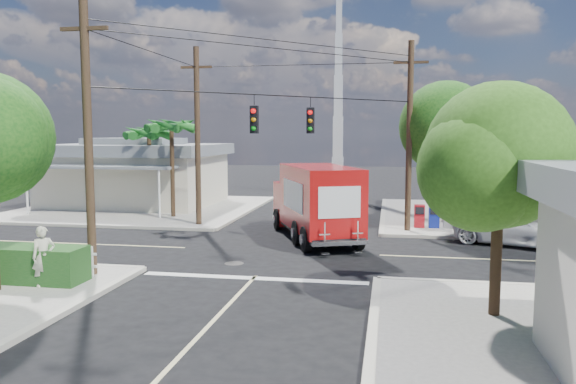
# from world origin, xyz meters

# --- Properties ---
(ground) EXTENTS (120.00, 120.00, 0.00)m
(ground) POSITION_xyz_m (0.00, 0.00, 0.00)
(ground) COLOR black
(ground) RESTS_ON ground
(sidewalk_ne) EXTENTS (14.12, 14.12, 0.14)m
(sidewalk_ne) POSITION_xyz_m (10.88, 10.88, 0.07)
(sidewalk_ne) COLOR gray
(sidewalk_ne) RESTS_ON ground
(sidewalk_nw) EXTENTS (14.12, 14.12, 0.14)m
(sidewalk_nw) POSITION_xyz_m (-10.88, 10.88, 0.07)
(sidewalk_nw) COLOR gray
(sidewalk_nw) RESTS_ON ground
(road_markings) EXTENTS (32.00, 32.00, 0.01)m
(road_markings) POSITION_xyz_m (0.00, -1.47, 0.01)
(road_markings) COLOR beige
(road_markings) RESTS_ON ground
(building_ne) EXTENTS (11.80, 10.20, 4.50)m
(building_ne) POSITION_xyz_m (12.50, 11.97, 2.32)
(building_ne) COLOR silver
(building_ne) RESTS_ON sidewalk_ne
(building_nw) EXTENTS (10.80, 10.20, 4.30)m
(building_nw) POSITION_xyz_m (-12.00, 12.46, 2.22)
(building_nw) COLOR beige
(building_nw) RESTS_ON sidewalk_nw
(radio_tower) EXTENTS (0.80, 0.80, 17.00)m
(radio_tower) POSITION_xyz_m (0.50, 20.00, 5.64)
(radio_tower) COLOR silver
(radio_tower) RESTS_ON ground
(tree_ne_front) EXTENTS (4.21, 4.14, 6.66)m
(tree_ne_front) POSITION_xyz_m (7.21, 6.76, 4.77)
(tree_ne_front) COLOR #422D1C
(tree_ne_front) RESTS_ON sidewalk_ne
(tree_ne_back) EXTENTS (3.77, 3.66, 5.82)m
(tree_ne_back) POSITION_xyz_m (9.81, 8.96, 4.19)
(tree_ne_back) COLOR #422D1C
(tree_ne_back) RESTS_ON sidewalk_ne
(tree_se) EXTENTS (3.67, 3.54, 5.62)m
(tree_se) POSITION_xyz_m (7.01, -7.24, 4.04)
(tree_se) COLOR #422D1C
(tree_se) RESTS_ON sidewalk_se
(palm_nw_front) EXTENTS (3.01, 3.08, 5.59)m
(palm_nw_front) POSITION_xyz_m (-7.50, 7.50, 5.04)
(palm_nw_front) COLOR #422D1C
(palm_nw_front) RESTS_ON sidewalk_nw
(palm_nw_back) EXTENTS (3.01, 3.08, 5.19)m
(palm_nw_back) POSITION_xyz_m (-9.50, 9.00, 4.67)
(palm_nw_back) COLOR #422D1C
(palm_nw_back) RESTS_ON sidewalk_nw
(utility_poles) EXTENTS (12.00, 10.68, 9.00)m
(utility_poles) POSITION_xyz_m (-1.58, 1.60, 4.67)
(utility_poles) COLOR #473321
(utility_poles) RESTS_ON ground
(picket_fence) EXTENTS (5.94, 0.06, 1.00)m
(picket_fence) POSITION_xyz_m (-7.80, -5.60, 0.68)
(picket_fence) COLOR silver
(picket_fence) RESTS_ON sidewalk_sw
(vending_boxes) EXTENTS (1.90, 0.50, 1.10)m
(vending_boxes) POSITION_xyz_m (6.50, 6.20, 0.69)
(vending_boxes) COLOR #A7131B
(vending_boxes) RESTS_ON sidewalk_ne
(delivery_truck) EXTENTS (5.06, 7.92, 3.32)m
(delivery_truck) POSITION_xyz_m (1.08, 2.84, 1.68)
(delivery_truck) COLOR black
(delivery_truck) RESTS_ON ground
(parked_car) EXTENTS (5.54, 4.03, 1.40)m
(parked_car) POSITION_xyz_m (9.66, 3.10, 0.70)
(parked_car) COLOR silver
(parked_car) RESTS_ON ground
(pedestrian) EXTENTS (0.78, 0.78, 1.83)m
(pedestrian) POSITION_xyz_m (-5.83, -6.87, 1.05)
(pedestrian) COLOR beige
(pedestrian) RESTS_ON sidewalk_sw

